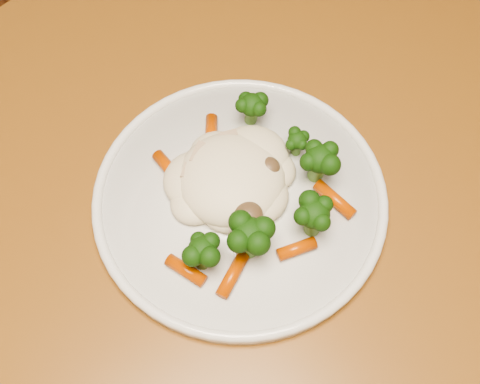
{
  "coord_description": "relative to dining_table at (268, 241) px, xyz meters",
  "views": [
    {
      "loc": [
        -0.46,
        -0.29,
        1.27
      ],
      "look_at": [
        -0.31,
        -0.06,
        0.77
      ],
      "focal_mm": 45.0,
      "sensor_mm": 36.0,
      "label": 1
    }
  ],
  "objects": [
    {
      "name": "meal",
      "position": [
        -0.02,
        0.01,
        0.13
      ],
      "size": [
        0.19,
        0.18,
        0.05
      ],
      "color": "beige",
      "rests_on": "plate"
    },
    {
      "name": "dining_table",
      "position": [
        0.0,
        0.0,
        0.0
      ],
      "size": [
        1.38,
        1.06,
        0.75
      ],
      "rotation": [
        0.0,
        0.0,
        0.21
      ],
      "color": "brown",
      "rests_on": "ground"
    },
    {
      "name": "plate",
      "position": [
        -0.03,
        0.02,
        0.1
      ],
      "size": [
        0.28,
        0.28,
        0.01
      ],
      "primitive_type": "cylinder",
      "color": "white",
      "rests_on": "dining_table"
    }
  ]
}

